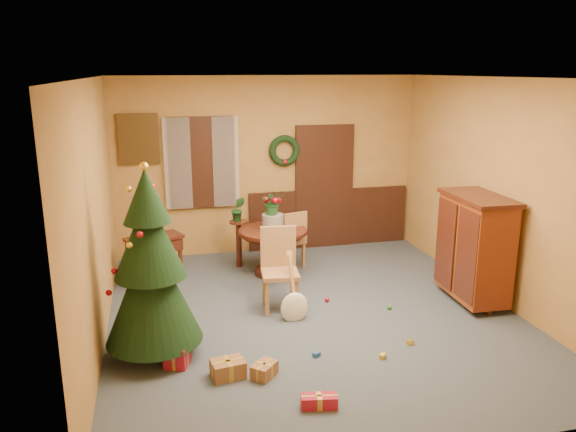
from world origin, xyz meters
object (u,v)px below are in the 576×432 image
object	(u,v)px
christmas_tree	(151,268)
writing_desk	(155,248)
sideboard	(475,246)
dining_table	(273,243)
chair_near	(279,266)

from	to	relation	value
christmas_tree	writing_desk	size ratio (longest dim) A/B	2.44
christmas_tree	sideboard	xyz separation A→B (m)	(4.09, 0.51, -0.23)
dining_table	christmas_tree	bearing A→B (deg)	-129.45
christmas_tree	writing_desk	bearing A→B (deg)	89.12
christmas_tree	sideboard	bearing A→B (deg)	7.18
dining_table	christmas_tree	xyz separation A→B (m)	(-1.75, -2.12, 0.51)
chair_near	sideboard	bearing A→B (deg)	-9.27
chair_near	writing_desk	xyz separation A→B (m)	(-1.54, 1.27, -0.05)
writing_desk	sideboard	world-z (taller)	sideboard
chair_near	writing_desk	distance (m)	2.00
christmas_tree	sideboard	size ratio (longest dim) A/B	1.46
sideboard	chair_near	bearing A→B (deg)	170.73
chair_near	christmas_tree	bearing A→B (deg)	-149.57
chair_near	christmas_tree	world-z (taller)	christmas_tree
dining_table	chair_near	bearing A→B (deg)	-98.18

